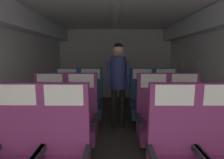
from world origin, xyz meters
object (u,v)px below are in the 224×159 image
object	(u,v)px
seat_b_right_aisle	(184,120)
seat_c_left_window	(67,103)
seat_b_left_aisle	(81,120)
seat_c_right_window	(142,103)
seat_b_right_window	(153,120)
seat_c_left_aisle	(91,102)
flight_attendant	(118,76)
seat_a_left_window	(17,155)
seat_c_right_aisle	(165,103)
seat_a_left_aisle	(64,156)
seat_a_right_aisle	(223,156)
seat_b_left_window	(50,120)
seat_a_right_window	(174,156)

from	to	relation	value
seat_b_right_aisle	seat_c_left_window	world-z (taller)	same
seat_b_left_aisle	seat_c_left_window	size ratio (longest dim) A/B	1.00
seat_c_right_window	seat_b_right_window	bearing A→B (deg)	-89.07
seat_c_left_aisle	flight_attendant	xyz separation A→B (m)	(0.55, -0.09, 0.54)
seat_b_right_aisle	seat_b_right_window	xyz separation A→B (m)	(-0.45, -0.00, 0.00)
seat_a_left_window	seat_b_right_window	bearing A→B (deg)	29.90
seat_c_right_aisle	seat_c_right_window	size ratio (longest dim) A/B	1.00
seat_c_left_window	seat_c_right_window	world-z (taller)	same
seat_c_right_aisle	seat_a_left_aisle	bearing A→B (deg)	-130.78
seat_c_left_window	flight_attendant	world-z (taller)	flight_attendant
seat_c_left_window	seat_c_left_aisle	size ratio (longest dim) A/B	1.00
seat_a_left_window	seat_c_right_window	world-z (taller)	same
seat_a_left_window	flight_attendant	distance (m)	2.02
seat_a_right_aisle	seat_b_right_window	xyz separation A→B (m)	(-0.45, 0.86, 0.00)
seat_b_left_window	seat_c_left_window	size ratio (longest dim) A/B	1.00
seat_b_right_window	seat_c_right_window	bearing A→B (deg)	90.93
seat_a_right_window	seat_c_left_aisle	bearing A→B (deg)	120.46
seat_c_left_window	seat_c_right_window	distance (m)	1.49
seat_a_left_aisle	seat_b_left_aisle	distance (m)	0.87
seat_c_right_aisle	seat_c_right_window	bearing A→B (deg)	179.69
seat_a_right_aisle	seat_b_left_window	size ratio (longest dim) A/B	1.00
seat_b_left_window	seat_b_left_aisle	xyz separation A→B (m)	(0.46, 0.01, 0.00)
seat_b_right_aisle	seat_b_right_window	distance (m)	0.45
seat_a_left_window	seat_a_right_window	size ratio (longest dim) A/B	1.00
seat_c_left_window	seat_b_left_aisle	bearing A→B (deg)	-62.75
seat_b_left_window	seat_b_right_aisle	size ratio (longest dim) A/B	1.00
seat_c_left_aisle	seat_b_right_aisle	bearing A→B (deg)	-30.56
seat_b_right_window	seat_c_right_window	distance (m)	0.88
seat_a_right_window	seat_b_right_aisle	size ratio (longest dim) A/B	1.00
seat_b_right_window	seat_c_left_aisle	xyz separation A→B (m)	(-1.04, 0.89, 0.00)
seat_b_left_window	seat_c_right_aisle	xyz separation A→B (m)	(1.97, 0.89, 0.00)
flight_attendant	seat_b_right_window	bearing A→B (deg)	138.75
seat_a_left_aisle	flight_attendant	distance (m)	1.84
seat_a_left_aisle	seat_c_left_window	bearing A→B (deg)	104.57
seat_a_left_window	seat_a_right_aisle	distance (m)	1.96
seat_b_right_window	seat_c_left_window	bearing A→B (deg)	150.13
seat_c_left_window	seat_c_left_aisle	distance (m)	0.46
seat_b_right_aisle	seat_c_right_aisle	bearing A→B (deg)	90.05
seat_a_left_window	seat_c_right_aisle	distance (m)	2.62
seat_b_left_window	seat_b_left_aisle	bearing A→B (deg)	0.67
seat_c_right_aisle	flight_attendant	world-z (taller)	flight_attendant
seat_a_right_window	seat_c_left_aisle	size ratio (longest dim) A/B	1.00
seat_c_left_aisle	seat_c_right_aisle	size ratio (longest dim) A/B	1.00
seat_b_left_aisle	seat_b_left_window	bearing A→B (deg)	-179.33
seat_b_right_aisle	seat_c_right_window	bearing A→B (deg)	118.17
seat_c_left_aisle	seat_b_left_aisle	bearing A→B (deg)	-90.93
seat_b_right_aisle	seat_c_left_aisle	xyz separation A→B (m)	(-1.49, 0.88, 0.00)
seat_b_left_window	seat_c_left_aisle	distance (m)	1.02
seat_a_left_aisle	flight_attendant	xyz separation A→B (m)	(0.56, 1.67, 0.54)
seat_b_left_aisle	seat_c_right_window	size ratio (longest dim) A/B	1.00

